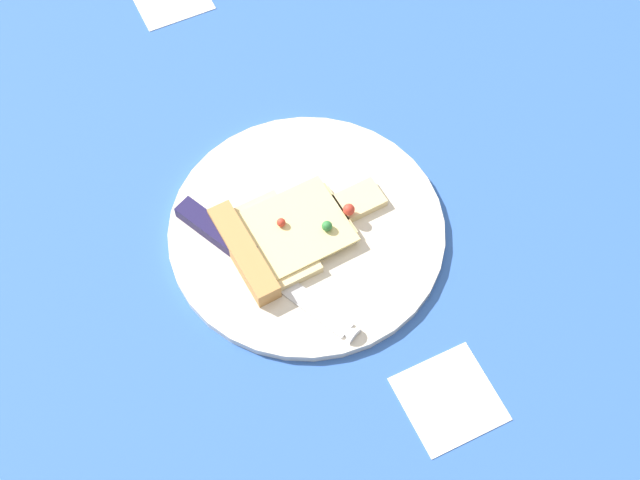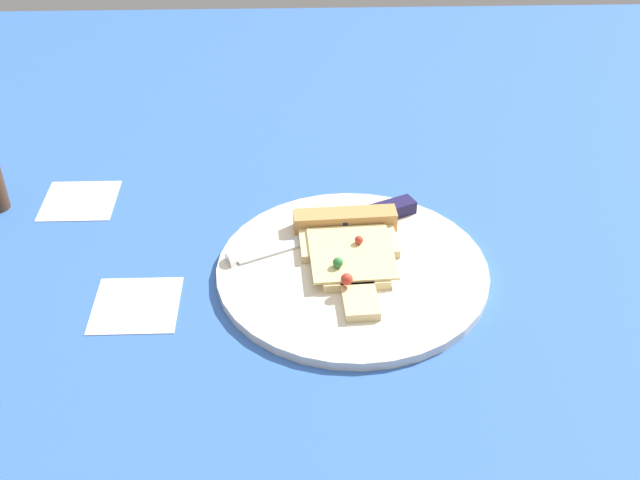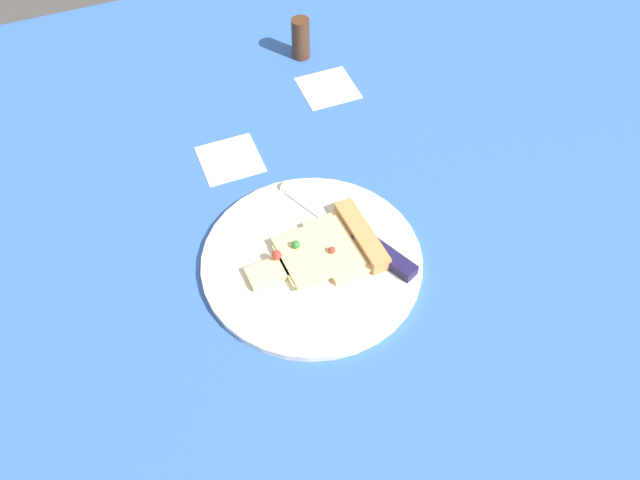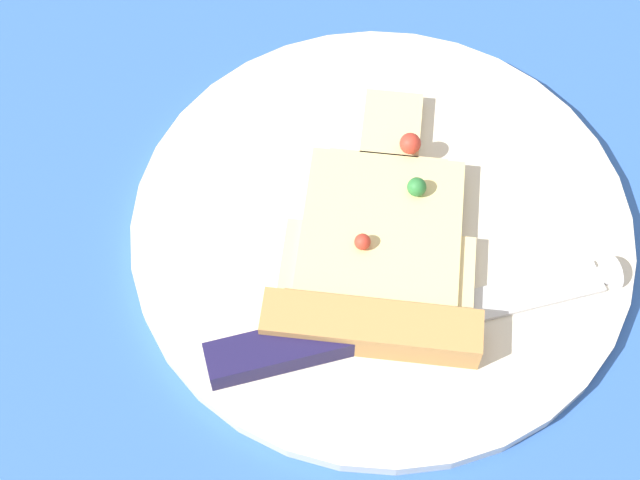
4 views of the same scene
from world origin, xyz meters
The scene contains 4 objects.
ground_plane centered at (0.02, 0.00, -1.50)cm, with size 152.00×152.00×3.00cm.
plate centered at (-3.40, -7.46, 0.53)cm, with size 29.91×29.91×1.06cm, color silver.
pizza_slice centered at (-3.57, -4.90, 1.85)cm, with size 12.13×17.83×2.60cm.
knife centered at (-4.04, -0.34, 1.67)cm, with size 22.64×12.03×2.45cm.
Camera 2 is at (-9.14, -76.48, 55.16)cm, focal length 44.86 mm.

